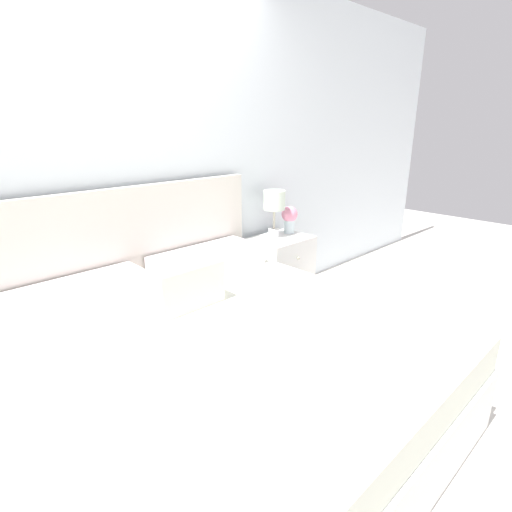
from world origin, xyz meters
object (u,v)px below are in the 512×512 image
object	(u,v)px
nightstand	(280,272)
flower_vase	(290,217)
bed	(221,364)
table_lamp	(274,204)

from	to	relation	value
nightstand	flower_vase	bearing A→B (deg)	17.10
bed	table_lamp	size ratio (longest dim) A/B	5.14
flower_vase	nightstand	bearing A→B (deg)	-162.90
table_lamp	bed	bearing A→B (deg)	-147.49
flower_vase	bed	bearing A→B (deg)	-151.43
bed	flower_vase	xyz separation A→B (m)	(1.41, 0.77, 0.46)
bed	flower_vase	size ratio (longest dim) A/B	8.45
table_lamp	nightstand	bearing A→B (deg)	-72.97
bed	nightstand	distance (m)	1.44
bed	table_lamp	xyz separation A→B (m)	(1.23, 0.78, 0.60)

